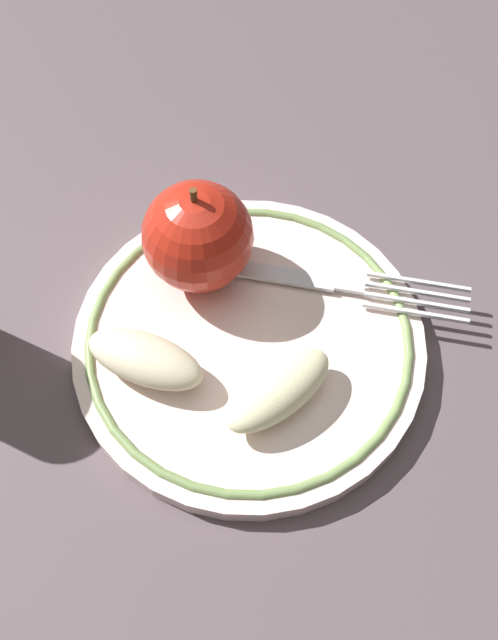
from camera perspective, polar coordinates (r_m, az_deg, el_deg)
name	(u,v)px	position (r m, az deg, el deg)	size (l,w,h in m)	color
ground_plane	(270,329)	(0.47, 1.69, -0.69)	(2.00, 2.00, 0.00)	#55484D
plate	(249,342)	(0.45, 0.00, -1.79)	(0.22, 0.22, 0.02)	silver
apple_red_whole	(198,236)	(0.45, -4.12, 6.69)	(0.07, 0.07, 0.08)	#B32415
apple_slice_front	(278,390)	(0.42, 2.35, -5.62)	(0.07, 0.03, 0.02)	beige
apple_slice_back	(145,359)	(0.43, -8.31, -3.10)	(0.07, 0.03, 0.02)	beige
fork	(312,280)	(0.47, 5.05, 3.19)	(0.04, 0.19, 0.00)	silver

